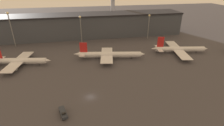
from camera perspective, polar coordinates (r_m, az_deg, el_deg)
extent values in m
plane|color=#423F44|center=(82.32, -7.05, -10.96)|extent=(600.00, 600.00, 0.00)
cube|color=#3D424C|center=(166.70, -10.00, 11.74)|extent=(187.84, 23.11, 19.70)
cube|color=black|center=(164.57, -10.28, 15.27)|extent=(187.84, 25.11, 1.20)
cylinder|color=silver|center=(122.50, -27.65, 0.69)|extent=(31.35, 8.84, 3.37)
cylinder|color=silver|center=(122.72, -27.59, 0.44)|extent=(29.72, 8.07, 2.86)
cone|color=silver|center=(115.94, -20.30, 0.79)|extent=(4.54, 3.86, 3.20)
cube|color=silver|center=(123.37, -28.26, 0.51)|extent=(12.74, 31.63, 0.36)
cylinder|color=gray|center=(130.43, -26.22, 1.66)|extent=(3.97, 2.48, 1.85)
cylinder|color=gray|center=(116.55, -29.48, -1.82)|extent=(3.97, 2.48, 1.85)
cylinder|color=black|center=(118.93, -22.71, -0.31)|extent=(0.50, 0.50, 1.51)
cylinder|color=black|center=(125.21, -27.81, -0.07)|extent=(0.50, 0.50, 1.51)
cylinder|color=black|center=(123.06, -28.32, -0.61)|extent=(0.50, 0.50, 1.51)
cylinder|color=silver|center=(117.50, -0.69, 2.86)|extent=(41.47, 10.79, 3.50)
cylinder|color=silver|center=(117.74, -0.69, 2.59)|extent=(39.34, 9.90, 2.97)
cone|color=silver|center=(119.55, 9.83, 2.88)|extent=(4.72, 4.01, 3.32)
cone|color=silver|center=(119.39, -11.31, 2.86)|extent=(5.69, 3.85, 2.97)
cube|color=red|center=(116.90, -9.32, 5.07)|extent=(4.89, 1.26, 6.66)
cube|color=silver|center=(118.67, -9.56, 3.00)|extent=(5.16, 10.17, 0.24)
cube|color=silver|center=(117.69, -1.70, 2.66)|extent=(12.34, 27.90, 0.36)
cylinder|color=gray|center=(125.11, -1.09, 3.50)|extent=(4.12, 2.57, 1.92)
cylinder|color=gray|center=(111.27, -1.10, 0.57)|extent=(4.12, 2.57, 1.92)
cylinder|color=black|center=(119.42, 6.30, 1.76)|extent=(0.50, 0.50, 1.57)
cylinder|color=black|center=(119.80, -1.68, 2.00)|extent=(0.50, 0.50, 1.57)
cylinder|color=black|center=(117.24, -1.70, 1.45)|extent=(0.50, 0.50, 1.57)
cylinder|color=silver|center=(136.74, 21.30, 4.33)|extent=(35.23, 9.48, 3.31)
cylinder|color=silver|center=(136.94, 21.27, 4.10)|extent=(33.41, 8.68, 2.81)
cone|color=silver|center=(144.76, 28.16, 4.14)|extent=(4.46, 3.79, 3.14)
cone|color=silver|center=(130.77, 13.66, 4.57)|extent=(5.38, 3.64, 2.81)
cube|color=red|center=(130.14, 15.60, 6.64)|extent=(4.62, 1.21, 7.40)
cube|color=silver|center=(131.54, 15.05, 4.65)|extent=(5.62, 13.74, 0.24)
cube|color=silver|center=(136.23, 20.59, 4.18)|extent=(13.72, 37.82, 0.36)
cylinder|color=gray|center=(146.07, 19.55, 5.26)|extent=(3.90, 2.43, 1.82)
cylinder|color=gray|center=(128.15, 22.49, 1.97)|extent=(3.90, 2.43, 1.82)
cylinder|color=black|center=(142.62, 25.75, 3.31)|extent=(0.50, 0.50, 1.49)
cylinder|color=black|center=(138.06, 20.28, 3.62)|extent=(0.50, 0.50, 1.49)
cylinder|color=black|center=(135.77, 20.65, 3.20)|extent=(0.50, 0.50, 1.49)
cube|color=#282D38|center=(74.30, -15.67, -15.30)|extent=(4.09, 7.62, 1.12)
cube|color=black|center=(72.29, -15.44, -15.60)|extent=(1.65, 1.09, 0.80)
cylinder|color=black|center=(73.16, -14.53, -16.76)|extent=(0.77, 1.01, 0.90)
cylinder|color=black|center=(73.00, -15.82, -17.06)|extent=(0.77, 1.01, 0.90)
cylinder|color=black|center=(76.70, -15.39, -14.57)|extent=(0.77, 1.01, 0.90)
cylinder|color=black|center=(76.54, -16.61, -14.85)|extent=(0.77, 1.01, 0.90)
cylinder|color=slate|center=(158.02, -29.87, 9.09)|extent=(0.70, 0.70, 25.55)
sphere|color=beige|center=(155.52, -30.96, 13.77)|extent=(1.80, 1.80, 1.80)
cylinder|color=slate|center=(150.25, -10.08, 10.45)|extent=(0.70, 0.70, 20.84)
sphere|color=beige|center=(147.82, -10.42, 14.57)|extent=(1.80, 1.80, 1.80)
cylinder|color=slate|center=(162.49, 11.79, 11.28)|extent=(0.70, 0.70, 19.94)
sphere|color=beige|center=(160.30, 12.14, 14.94)|extent=(1.80, 1.80, 1.80)
cylinder|color=#99999E|center=(203.56, 0.25, 16.31)|extent=(4.40, 4.40, 31.61)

